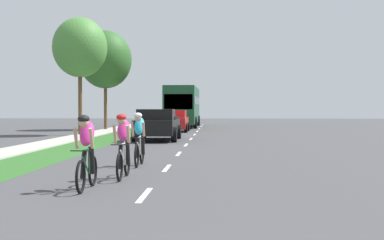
{
  "coord_description": "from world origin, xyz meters",
  "views": [
    {
      "loc": [
        1.43,
        -2.71,
        1.73
      ],
      "look_at": [
        0.19,
        23.61,
        1.11
      ],
      "focal_mm": 49.71,
      "sensor_mm": 36.0,
      "label": 1
    }
  ],
  "objects_px": {
    "street_tree_near": "(80,48)",
    "cyclist_trailing": "(123,145)",
    "sedan_red": "(175,121)",
    "bus_dark_green": "(183,105)",
    "suv_white": "(190,114)",
    "pickup_black": "(158,125)",
    "street_tree_far": "(105,60)",
    "cyclist_lead": "(86,151)",
    "cyclist_distant": "(139,138)"
  },
  "relations": [
    {
      "from": "bus_dark_green",
      "to": "pickup_black",
      "type": "bearing_deg",
      "value": -90.25
    },
    {
      "from": "cyclist_trailing",
      "to": "pickup_black",
      "type": "bearing_deg",
      "value": 93.21
    },
    {
      "from": "pickup_black",
      "to": "street_tree_far",
      "type": "distance_m",
      "value": 14.85
    },
    {
      "from": "bus_dark_green",
      "to": "street_tree_far",
      "type": "xyz_separation_m",
      "value": [
        -5.59,
        -6.45,
        3.44
      ]
    },
    {
      "from": "street_tree_near",
      "to": "cyclist_lead",
      "type": "bearing_deg",
      "value": -75.08
    },
    {
      "from": "bus_dark_green",
      "to": "suv_white",
      "type": "bearing_deg",
      "value": 90.77
    },
    {
      "from": "street_tree_near",
      "to": "cyclist_trailing",
      "type": "bearing_deg",
      "value": -72.6
    },
    {
      "from": "bus_dark_green",
      "to": "street_tree_near",
      "type": "xyz_separation_m",
      "value": [
        -5.47,
        -14.51,
        3.45
      ]
    },
    {
      "from": "suv_white",
      "to": "street_tree_far",
      "type": "relative_size",
      "value": 0.61
    },
    {
      "from": "cyclist_lead",
      "to": "cyclist_trailing",
      "type": "height_order",
      "value": "same"
    },
    {
      "from": "cyclist_lead",
      "to": "street_tree_near",
      "type": "bearing_deg",
      "value": 104.92
    },
    {
      "from": "sedan_red",
      "to": "pickup_black",
      "type": "bearing_deg",
      "value": -90.55
    },
    {
      "from": "cyclist_distant",
      "to": "street_tree_near",
      "type": "xyz_separation_m",
      "value": [
        -6.19,
        17.01,
        4.62
      ]
    },
    {
      "from": "bus_dark_green",
      "to": "street_tree_far",
      "type": "height_order",
      "value": "street_tree_far"
    },
    {
      "from": "sedan_red",
      "to": "street_tree_near",
      "type": "bearing_deg",
      "value": -137.16
    },
    {
      "from": "bus_dark_green",
      "to": "street_tree_far",
      "type": "bearing_deg",
      "value": -130.9
    },
    {
      "from": "suv_white",
      "to": "street_tree_far",
      "type": "bearing_deg",
      "value": -102.69
    },
    {
      "from": "cyclist_lead",
      "to": "street_tree_far",
      "type": "height_order",
      "value": "street_tree_far"
    },
    {
      "from": "cyclist_trailing",
      "to": "suv_white",
      "type": "height_order",
      "value": "suv_white"
    },
    {
      "from": "bus_dark_green",
      "to": "suv_white",
      "type": "xyz_separation_m",
      "value": [
        -0.23,
        17.35,
        -1.03
      ]
    },
    {
      "from": "cyclist_distant",
      "to": "suv_white",
      "type": "distance_m",
      "value": 48.87
    },
    {
      "from": "sedan_red",
      "to": "bus_dark_green",
      "type": "xyz_separation_m",
      "value": [
        -0.01,
        9.43,
        1.21
      ]
    },
    {
      "from": "pickup_black",
      "to": "bus_dark_green",
      "type": "height_order",
      "value": "bus_dark_green"
    },
    {
      "from": "suv_white",
      "to": "cyclist_trailing",
      "type": "bearing_deg",
      "value": -88.91
    },
    {
      "from": "bus_dark_green",
      "to": "cyclist_trailing",
      "type": "bearing_deg",
      "value": -88.75
    },
    {
      "from": "pickup_black",
      "to": "street_tree_near",
      "type": "xyz_separation_m",
      "value": [
        -5.38,
        4.95,
        4.61
      ]
    },
    {
      "from": "cyclist_trailing",
      "to": "street_tree_far",
      "type": "relative_size",
      "value": 0.22
    },
    {
      "from": "cyclist_distant",
      "to": "suv_white",
      "type": "bearing_deg",
      "value": 91.12
    },
    {
      "from": "street_tree_far",
      "to": "sedan_red",
      "type": "bearing_deg",
      "value": -27.95
    },
    {
      "from": "street_tree_near",
      "to": "bus_dark_green",
      "type": "bearing_deg",
      "value": 69.34
    },
    {
      "from": "cyclist_trailing",
      "to": "sedan_red",
      "type": "xyz_separation_m",
      "value": [
        -0.74,
        24.93,
        -0.04
      ]
    },
    {
      "from": "cyclist_trailing",
      "to": "bus_dark_green",
      "type": "relative_size",
      "value": 0.15
    },
    {
      "from": "pickup_black",
      "to": "street_tree_far",
      "type": "height_order",
      "value": "street_tree_far"
    },
    {
      "from": "cyclist_lead",
      "to": "suv_white",
      "type": "distance_m",
      "value": 53.47
    },
    {
      "from": "street_tree_near",
      "to": "suv_white",
      "type": "bearing_deg",
      "value": 80.66
    },
    {
      "from": "cyclist_distant",
      "to": "street_tree_far",
      "type": "relative_size",
      "value": 0.22
    },
    {
      "from": "suv_white",
      "to": "sedan_red",
      "type": "bearing_deg",
      "value": -89.48
    },
    {
      "from": "street_tree_far",
      "to": "cyclist_trailing",
      "type": "bearing_deg",
      "value": -77.2
    },
    {
      "from": "cyclist_trailing",
      "to": "suv_white",
      "type": "xyz_separation_m",
      "value": [
        -0.98,
        51.7,
        0.14
      ]
    },
    {
      "from": "suv_white",
      "to": "street_tree_near",
      "type": "xyz_separation_m",
      "value": [
        -5.24,
        -31.85,
        4.49
      ]
    },
    {
      "from": "cyclist_trailing",
      "to": "pickup_black",
      "type": "xyz_separation_m",
      "value": [
        -0.83,
        14.9,
        0.02
      ]
    },
    {
      "from": "cyclist_distant",
      "to": "street_tree_near",
      "type": "height_order",
      "value": "street_tree_near"
    },
    {
      "from": "cyclist_distant",
      "to": "sedan_red",
      "type": "bearing_deg",
      "value": 91.84
    },
    {
      "from": "cyclist_lead",
      "to": "street_tree_near",
      "type": "relative_size",
      "value": 0.24
    },
    {
      "from": "cyclist_trailing",
      "to": "suv_white",
      "type": "relative_size",
      "value": 0.37
    },
    {
      "from": "cyclist_trailing",
      "to": "sedan_red",
      "type": "bearing_deg",
      "value": 91.7
    },
    {
      "from": "cyclist_lead",
      "to": "cyclist_distant",
      "type": "distance_m",
      "value": 4.63
    },
    {
      "from": "pickup_black",
      "to": "suv_white",
      "type": "relative_size",
      "value": 1.09
    },
    {
      "from": "cyclist_trailing",
      "to": "suv_white",
      "type": "bearing_deg",
      "value": 91.09
    },
    {
      "from": "cyclist_lead",
      "to": "street_tree_far",
      "type": "relative_size",
      "value": 0.22
    }
  ]
}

